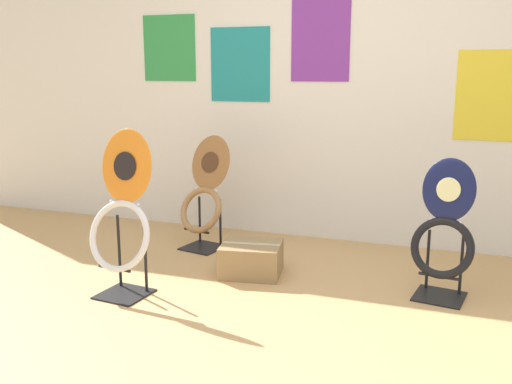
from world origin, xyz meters
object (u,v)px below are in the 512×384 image
(toilet_seat_display_orange_sun, at_px, (122,216))
(toilet_seat_display_woodgrain, at_px, (204,198))
(storage_box, at_px, (251,259))
(toilet_seat_display_navy_moon, at_px, (444,234))

(toilet_seat_display_orange_sun, distance_m, toilet_seat_display_woodgrain, 1.01)
(toilet_seat_display_orange_sun, xyz_separation_m, toilet_seat_display_woodgrain, (0.06, 1.00, -0.11))
(toilet_seat_display_orange_sun, xyz_separation_m, storage_box, (0.59, 0.58, -0.38))
(storage_box, bearing_deg, toilet_seat_display_orange_sun, -135.52)
(toilet_seat_display_orange_sun, relative_size, toilet_seat_display_woodgrain, 1.18)
(toilet_seat_display_woodgrain, relative_size, storage_box, 1.91)
(storage_box, bearing_deg, toilet_seat_display_woodgrain, 141.61)
(toilet_seat_display_navy_moon, bearing_deg, toilet_seat_display_woodgrain, 166.77)
(toilet_seat_display_navy_moon, bearing_deg, toilet_seat_display_orange_sun, -161.48)
(toilet_seat_display_navy_moon, relative_size, toilet_seat_display_woodgrain, 0.98)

